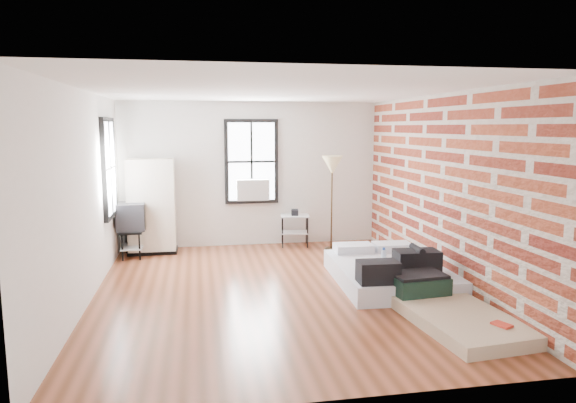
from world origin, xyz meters
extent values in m
plane|color=#5B2E18|center=(0.00, 0.00, 0.00)|extent=(6.00, 6.00, 0.00)
cube|color=silver|center=(0.00, 3.00, 1.40)|extent=(5.00, 0.01, 2.80)
cube|color=silver|center=(0.00, -3.00, 1.40)|extent=(5.00, 0.01, 2.80)
cube|color=silver|center=(-2.50, 0.00, 1.40)|extent=(0.01, 6.00, 2.80)
cube|color=brown|center=(2.50, 0.00, 1.40)|extent=(0.02, 6.00, 2.80)
cube|color=white|center=(0.00, 0.00, 2.80)|extent=(5.00, 6.00, 0.01)
cube|color=white|center=(0.00, 2.95, 1.65)|extent=(0.90, 0.02, 1.50)
cube|color=black|center=(-0.48, 2.97, 1.65)|extent=(0.07, 0.08, 1.64)
cube|color=black|center=(0.48, 2.97, 1.65)|extent=(0.07, 0.08, 1.64)
cube|color=black|center=(0.00, 2.97, 2.44)|extent=(0.90, 0.08, 0.07)
cube|color=black|center=(0.00, 2.97, 0.86)|extent=(0.90, 0.08, 0.07)
cube|color=black|center=(0.00, 2.94, 1.65)|extent=(0.04, 0.02, 1.50)
cube|color=black|center=(0.00, 2.94, 1.65)|extent=(0.90, 0.02, 0.04)
cube|color=beige|center=(0.00, 2.83, 1.12)|extent=(0.62, 0.30, 0.40)
cube|color=white|center=(-2.45, 1.80, 1.65)|extent=(0.02, 0.90, 1.50)
cube|color=black|center=(-2.47, 1.32, 1.65)|extent=(0.08, 0.07, 1.64)
cube|color=black|center=(-2.47, 2.29, 1.65)|extent=(0.08, 0.07, 1.64)
cube|color=black|center=(-2.47, 1.80, 2.44)|extent=(0.08, 0.90, 0.07)
cube|color=black|center=(-2.47, 1.80, 0.86)|extent=(0.08, 0.90, 0.07)
cube|color=black|center=(-2.44, 1.80, 1.65)|extent=(0.02, 0.04, 1.50)
cube|color=black|center=(-2.44, 1.80, 1.65)|extent=(0.02, 0.90, 0.04)
cube|color=silver|center=(1.75, 0.10, 0.14)|extent=(1.64, 2.17, 0.28)
cube|color=silver|center=(1.45, 0.95, 0.34)|extent=(0.63, 0.41, 0.13)
cube|color=silver|center=(2.12, 0.92, 0.34)|extent=(0.63, 0.41, 0.13)
cube|color=black|center=(1.95, -0.41, 0.44)|extent=(0.63, 0.38, 0.33)
cylinder|color=black|center=(1.95, -0.41, 0.63)|extent=(0.11, 0.39, 0.09)
cube|color=black|center=(1.27, -0.71, 0.42)|extent=(0.55, 0.36, 0.29)
cylinder|color=silver|center=(1.64, 0.05, 0.40)|extent=(0.08, 0.08, 0.24)
cylinder|color=#1743A6|center=(1.64, 0.05, 0.54)|extent=(0.04, 0.04, 0.03)
cube|color=#C1B08B|center=(1.95, -1.55, 0.08)|extent=(1.20, 2.03, 0.15)
cube|color=black|center=(1.78, -0.85, 0.27)|extent=(0.76, 0.58, 0.22)
cube|color=black|center=(1.78, -0.85, 0.40)|extent=(0.72, 0.53, 0.04)
cube|color=red|center=(2.21, -2.08, 0.17)|extent=(0.20, 0.24, 0.03)
cube|color=black|center=(-1.89, 2.65, 0.03)|extent=(0.88, 0.51, 0.06)
cube|color=white|center=(-1.89, 2.65, 0.90)|extent=(0.84, 0.47, 1.68)
cylinder|color=black|center=(0.55, 2.57, 0.30)|extent=(0.02, 0.02, 0.60)
cylinder|color=black|center=(1.02, 2.50, 0.30)|extent=(0.02, 0.02, 0.60)
cylinder|color=black|center=(0.60, 2.94, 0.30)|extent=(0.02, 0.02, 0.60)
cylinder|color=black|center=(1.08, 2.87, 0.30)|extent=(0.02, 0.02, 0.60)
cube|color=silver|center=(0.81, 2.72, 0.60)|extent=(0.61, 0.51, 0.02)
cube|color=silver|center=(0.81, 2.72, 0.27)|extent=(0.58, 0.49, 0.02)
cube|color=black|center=(0.81, 2.72, 0.67)|extent=(0.16, 0.21, 0.11)
cylinder|color=#2F210F|center=(1.44, 2.30, 0.01)|extent=(0.25, 0.25, 0.03)
cylinder|color=#2F210F|center=(1.44, 2.30, 0.80)|extent=(0.03, 0.03, 1.54)
cone|color=#CBBA82|center=(1.44, 2.30, 1.61)|extent=(0.38, 0.38, 0.34)
cylinder|color=black|center=(-2.36, 2.11, 0.24)|extent=(0.03, 0.03, 0.48)
cylinder|color=black|center=(-2.07, 2.11, 0.24)|extent=(0.03, 0.03, 0.48)
cylinder|color=black|center=(-2.37, 2.69, 0.24)|extent=(0.03, 0.03, 0.48)
cylinder|color=black|center=(-2.08, 2.69, 0.24)|extent=(0.03, 0.03, 0.48)
cube|color=black|center=(-2.22, 2.40, 0.48)|extent=(0.40, 0.70, 0.03)
cube|color=silver|center=(-2.22, 2.40, 0.19)|extent=(0.38, 0.68, 0.02)
cube|color=black|center=(-2.22, 2.40, 0.74)|extent=(0.49, 0.57, 0.48)
cube|color=black|center=(-1.98, 2.40, 0.74)|extent=(0.03, 0.46, 0.39)
camera|label=1|loc=(-1.05, -6.96, 2.32)|focal=32.00mm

